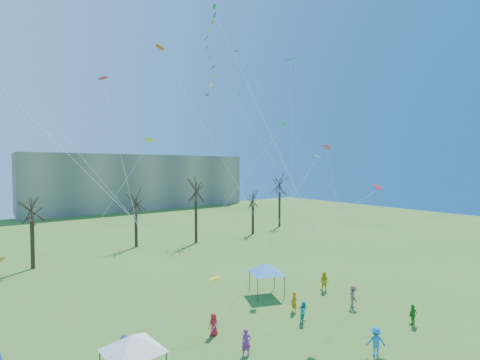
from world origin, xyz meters
TOP-DOWN VIEW (x-y plane):
  - distant_building at (22.00, 82.00)m, footprint 60.00×14.00m
  - bare_tree_row at (2.70, 35.66)m, footprint 67.90×8.68m
  - big_box_kite at (-1.44, 7.17)m, footprint 2.71×6.23m
  - canopy_tent_white at (-7.07, 6.49)m, footprint 3.90×3.90m
  - canopy_tent_blue at (7.27, 11.95)m, footprint 3.57×3.57m
  - festival_crowd at (-1.91, 5.78)m, footprint 26.37×13.70m
  - small_kites_aloft at (0.28, 11.68)m, footprint 30.40×18.34m

SIDE VIEW (x-z plane):
  - festival_crowd at x=-1.91m, z-range -0.04..1.82m
  - canopy_tent_blue at x=7.27m, z-range 1.00..3.90m
  - canopy_tent_white at x=-7.07m, z-range 1.02..3.95m
  - bare_tree_row at x=2.70m, z-range 1.56..12.11m
  - distant_building at x=22.00m, z-range 0.00..15.00m
  - small_kites_aloft at x=0.28m, z-range -2.38..31.58m
  - big_box_kite at x=-1.44m, z-range 7.40..31.10m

